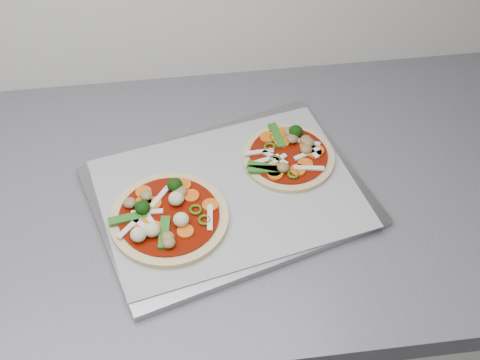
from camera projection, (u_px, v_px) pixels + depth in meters
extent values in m
cube|color=gray|center=(229.00, 196.00, 1.05)|extent=(0.48, 0.41, 0.01)
cube|color=#97979C|center=(229.00, 193.00, 1.05)|extent=(0.45, 0.37, 0.00)
cylinder|color=#D1BA7D|center=(169.00, 218.00, 1.01)|extent=(0.23, 0.23, 0.01)
cylinder|color=maroon|center=(169.00, 216.00, 1.00)|extent=(0.19, 0.19, 0.00)
cylinder|color=#D8510E|center=(185.00, 231.00, 0.98)|extent=(0.03, 0.03, 0.00)
cube|color=silver|center=(154.00, 225.00, 0.98)|extent=(0.03, 0.05, 0.00)
ellipsoid|color=#BAB38B|center=(176.00, 199.00, 1.01)|extent=(0.03, 0.03, 0.02)
ellipsoid|color=brown|center=(169.00, 243.00, 0.96)|extent=(0.03, 0.03, 0.01)
cube|color=silver|center=(160.00, 197.00, 1.02)|extent=(0.04, 0.04, 0.00)
ellipsoid|color=brown|center=(181.00, 191.00, 1.02)|extent=(0.03, 0.03, 0.01)
cylinder|color=#D8510E|center=(191.00, 196.00, 1.02)|extent=(0.03, 0.03, 0.00)
cube|color=silver|center=(130.00, 227.00, 0.98)|extent=(0.04, 0.04, 0.00)
cylinder|color=#D8510E|center=(153.00, 203.00, 1.01)|extent=(0.03, 0.03, 0.00)
cube|color=silver|center=(147.00, 212.00, 1.00)|extent=(0.05, 0.01, 0.00)
cube|color=#2A6E1C|center=(128.00, 218.00, 0.99)|extent=(0.06, 0.02, 0.00)
cube|color=#2A6E1C|center=(164.00, 232.00, 0.98)|extent=(0.02, 0.06, 0.00)
ellipsoid|color=#BAB38B|center=(152.00, 230.00, 0.97)|extent=(0.03, 0.03, 0.02)
cylinder|color=#D8510E|center=(210.00, 205.00, 1.01)|extent=(0.03, 0.03, 0.00)
ellipsoid|color=brown|center=(168.00, 237.00, 0.96)|extent=(0.02, 0.02, 0.01)
cylinder|color=#D8510E|center=(183.00, 185.00, 1.04)|extent=(0.03, 0.03, 0.00)
ellipsoid|color=#BAB38B|center=(181.00, 220.00, 0.98)|extent=(0.03, 0.03, 0.02)
cylinder|color=#D8510E|center=(154.00, 228.00, 0.98)|extent=(0.03, 0.03, 0.00)
ellipsoid|color=black|center=(142.00, 207.00, 1.00)|extent=(0.03, 0.03, 0.02)
cylinder|color=#D8510E|center=(144.00, 202.00, 1.02)|extent=(0.03, 0.03, 0.00)
torus|color=#345009|center=(196.00, 210.00, 1.00)|extent=(0.03, 0.03, 0.00)
cylinder|color=#D8510E|center=(142.00, 224.00, 0.99)|extent=(0.03, 0.03, 0.00)
cylinder|color=#D8510E|center=(144.00, 192.00, 1.03)|extent=(0.03, 0.03, 0.00)
torus|color=#345009|center=(205.00, 220.00, 0.99)|extent=(0.03, 0.03, 0.00)
ellipsoid|color=#BAB38B|center=(138.00, 235.00, 0.96)|extent=(0.03, 0.03, 0.02)
cube|color=silver|center=(145.00, 227.00, 0.98)|extent=(0.04, 0.04, 0.00)
ellipsoid|color=brown|center=(130.00, 203.00, 1.01)|extent=(0.02, 0.02, 0.01)
cube|color=silver|center=(210.00, 218.00, 0.99)|extent=(0.01, 0.05, 0.00)
torus|color=#345009|center=(142.00, 207.00, 1.01)|extent=(0.03, 0.03, 0.00)
ellipsoid|color=brown|center=(146.00, 195.00, 1.02)|extent=(0.02, 0.02, 0.01)
ellipsoid|color=black|center=(175.00, 185.00, 1.03)|extent=(0.03, 0.03, 0.02)
ellipsoid|color=brown|center=(177.00, 195.00, 1.02)|extent=(0.03, 0.03, 0.01)
cylinder|color=#D1BA7D|center=(288.00, 158.00, 1.09)|extent=(0.16, 0.16, 0.01)
cylinder|color=maroon|center=(289.00, 155.00, 1.09)|extent=(0.14, 0.14, 0.00)
cylinder|color=#D8510E|center=(314.00, 152.00, 1.09)|extent=(0.03, 0.03, 0.00)
cube|color=silver|center=(306.00, 142.00, 1.11)|extent=(0.05, 0.03, 0.00)
cylinder|color=#D8510E|center=(279.00, 167.00, 1.07)|extent=(0.03, 0.03, 0.00)
cube|color=silver|center=(307.00, 154.00, 1.09)|extent=(0.05, 0.03, 0.00)
torus|color=#345009|center=(270.00, 147.00, 1.10)|extent=(0.02, 0.02, 0.00)
torus|color=#345009|center=(275.00, 160.00, 1.08)|extent=(0.02, 0.02, 0.00)
cube|color=#2A6E1C|center=(277.00, 136.00, 1.12)|extent=(0.02, 0.06, 0.00)
cube|color=silver|center=(309.00, 168.00, 1.07)|extent=(0.05, 0.02, 0.00)
ellipsoid|color=brown|center=(306.00, 149.00, 1.09)|extent=(0.02, 0.02, 0.01)
cube|color=silver|center=(265.00, 160.00, 1.08)|extent=(0.05, 0.02, 0.00)
ellipsoid|color=brown|center=(283.00, 167.00, 1.06)|extent=(0.02, 0.02, 0.01)
torus|color=#345009|center=(293.00, 174.00, 1.06)|extent=(0.03, 0.03, 0.00)
cylinder|color=#D8510E|center=(267.00, 137.00, 1.11)|extent=(0.03, 0.03, 0.00)
cylinder|color=#D8510E|center=(274.00, 171.00, 1.06)|extent=(0.03, 0.03, 0.00)
cube|color=#2A6E1C|center=(265.00, 167.00, 1.07)|extent=(0.06, 0.03, 0.00)
ellipsoid|color=brown|center=(308.00, 142.00, 1.10)|extent=(0.03, 0.03, 0.01)
cylinder|color=#D8510E|center=(298.00, 170.00, 1.06)|extent=(0.03, 0.03, 0.00)
ellipsoid|color=brown|center=(290.00, 132.00, 1.12)|extent=(0.02, 0.02, 0.01)
ellipsoid|color=brown|center=(292.00, 139.00, 1.10)|extent=(0.02, 0.02, 0.01)
cylinder|color=#D8510E|center=(307.00, 146.00, 1.10)|extent=(0.03, 0.03, 0.00)
ellipsoid|color=brown|center=(306.00, 140.00, 1.10)|extent=(0.03, 0.03, 0.01)
ellipsoid|color=black|center=(296.00, 131.00, 1.11)|extent=(0.03, 0.03, 0.02)
cube|color=#2A6E1C|center=(266.00, 170.00, 1.06)|extent=(0.06, 0.02, 0.00)
cube|color=silver|center=(309.00, 149.00, 1.09)|extent=(0.03, 0.05, 0.00)
cylinder|color=#D8510E|center=(305.00, 164.00, 1.07)|extent=(0.03, 0.03, 0.00)
cube|color=silver|center=(259.00, 152.00, 1.09)|extent=(0.05, 0.01, 0.00)
torus|color=#345009|center=(275.00, 137.00, 1.11)|extent=(0.02, 0.02, 0.00)
cylinder|color=#D8510E|center=(282.00, 142.00, 1.11)|extent=(0.04, 0.04, 0.00)
cylinder|color=#D8510E|center=(284.00, 133.00, 1.12)|extent=(0.03, 0.03, 0.00)
cylinder|color=#D8510E|center=(275.00, 174.00, 1.06)|extent=(0.03, 0.03, 0.00)
cylinder|color=#D8510E|center=(317.00, 151.00, 1.09)|extent=(0.03, 0.03, 0.00)
cube|color=silver|center=(275.00, 158.00, 1.08)|extent=(0.04, 0.04, 0.00)
cube|color=silver|center=(275.00, 162.00, 1.07)|extent=(0.04, 0.03, 0.00)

